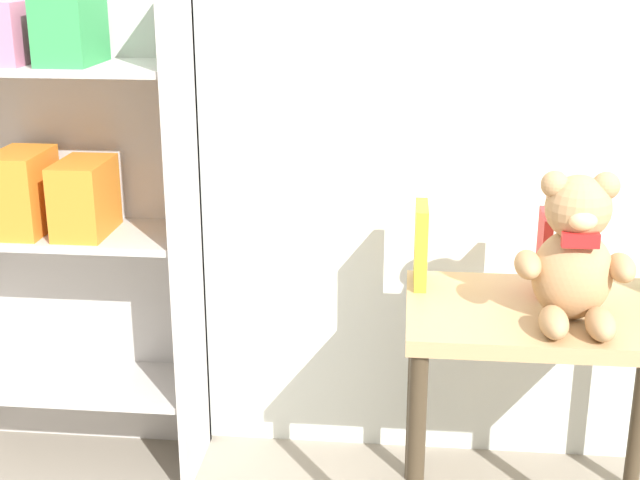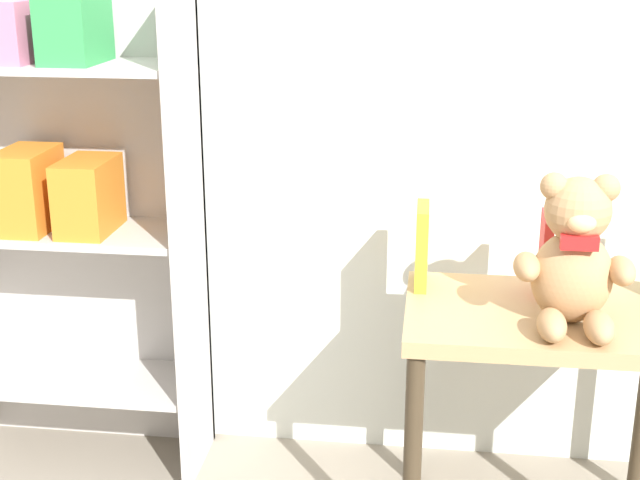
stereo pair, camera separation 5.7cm
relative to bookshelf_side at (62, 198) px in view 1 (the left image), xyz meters
The scene contains 5 objects.
bookshelf_side is the anchor object (origin of this frame).
display_table 1.23m from the bookshelf_side, 10.29° to the right, with size 0.62×0.42×0.57m.
teddy_bear 1.26m from the bookshelf_side, 12.98° to the right, with size 0.25×0.23×0.33m.
book_standing_yellow 0.91m from the bookshelf_side, ahead, with size 0.03×0.14×0.19m, color gold.
book_standing_red 1.19m from the bookshelf_side, ahead, with size 0.02×0.13×0.19m, color red.
Camera 1 is at (0.03, -0.75, 1.34)m, focal length 50.00 mm.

